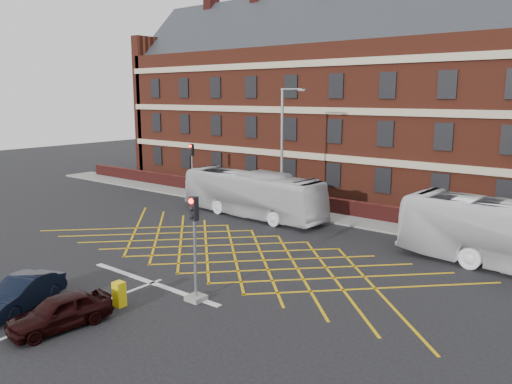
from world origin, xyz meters
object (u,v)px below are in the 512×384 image
Objects in this scene: traffic_light_near at (195,259)px; direction_signs at (197,180)px; car_maroon at (60,311)px; street_lamp at (282,175)px; bus_left at (252,194)px; traffic_light_far at (192,175)px; car_navy at (21,293)px; utility_cabinet at (119,294)px.

traffic_light_near reaches higher than direction_signs.
car_maroon is 0.42× the size of street_lamp.
bus_left is at bearing -152.90° from street_lamp.
car_maroon is 0.84× the size of traffic_light_far.
direction_signs is (-12.65, 19.55, 0.76)m from car_maroon.
car_navy is 1.05× the size of car_maroon.
car_navy is (2.41, -17.30, -0.92)m from bus_left.
bus_left is 11.17× the size of utility_cabinet.
traffic_light_near is at bearing -146.59° from bus_left.
car_maroon is 5.25m from traffic_light_near.
direction_signs is 21.36m from utility_cabinet.
traffic_light_far is (-10.50, 19.65, 1.14)m from car_navy.
bus_left reaches higher than car_navy.
traffic_light_far reaches higher than direction_signs.
street_lamp reaches higher than bus_left.
traffic_light_far reaches higher than car_maroon.
traffic_light_far reaches higher than car_navy.
street_lamp reaches higher than car_maroon.
car_maroon is 0.84× the size of traffic_light_near.
car_navy reaches higher than utility_cabinet.
direction_signs reaches higher than car_maroon.
car_navy is 18.41m from street_lamp.
direction_signs is at bearing 130.32° from car_maroon.
direction_signs is at bearing 134.69° from traffic_light_near.
car_navy reaches higher than car_maroon.
traffic_light_near is 3.24m from utility_cabinet.
car_navy is 6.81m from traffic_light_near.
traffic_light_far is 4.31× the size of utility_cabinet.
car_navy is at bearing -168.38° from bus_left.
street_lamp is 8.65× the size of utility_cabinet.
street_lamp is (9.95, -1.39, 1.16)m from traffic_light_far.
utility_cabinet is (0.10, 2.44, -0.12)m from car_maroon.
car_maroon is 3.64× the size of utility_cabinet.
utility_cabinet is at bearing -156.91° from bus_left.
bus_left reaches higher than utility_cabinet.
car_maroon is (2.71, 0.03, -0.01)m from car_navy.
traffic_light_near is at bearing 73.64° from car_maroon.
bus_left is 15.77m from utility_cabinet.
bus_left is 2.50m from street_lamp.
traffic_light_near is 0.50× the size of street_lamp.
car_maroon is 23.30m from direction_signs.
utility_cabinet is (12.75, -17.11, -0.88)m from direction_signs.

